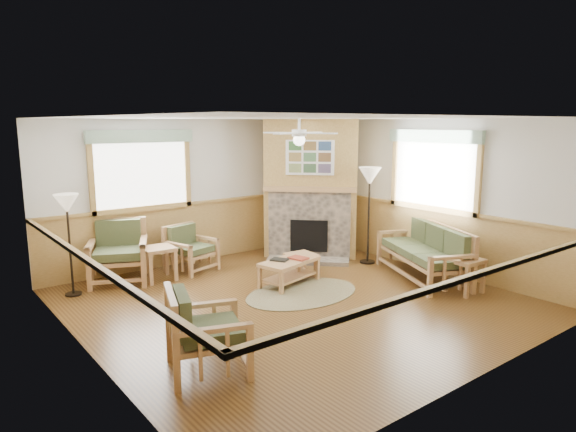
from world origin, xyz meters
TOP-DOWN VIEW (x-y plane):
  - floor at (0.00, 0.00)m, footprint 6.00×6.00m
  - ceiling at (0.00, 0.00)m, footprint 6.00×6.00m
  - wall_back at (0.00, 3.00)m, footprint 6.00×0.02m
  - wall_front at (0.00, -3.00)m, footprint 6.00×0.02m
  - wall_left at (-3.00, 0.00)m, footprint 0.02×6.00m
  - wall_right at (3.00, 0.00)m, footprint 0.02×6.00m
  - wainscot at (0.00, 0.00)m, footprint 6.00×6.00m
  - fireplace at (2.05, 2.05)m, footprint 3.11×3.11m
  - window_back at (-1.10, 2.96)m, footprint 1.90×0.16m
  - window_right at (2.96, -0.20)m, footprint 0.16×1.90m
  - ceiling_fan at (0.30, 0.30)m, footprint 1.59×1.59m
  - sofa at (2.45, -0.42)m, footprint 2.15×1.57m
  - armchair_back_left at (-1.74, 2.55)m, footprint 1.20×1.20m
  - armchair_back_right at (-0.47, 2.41)m, footprint 0.90×0.90m
  - armchair_left at (-2.10, -1.12)m, footprint 1.03×1.03m
  - coffee_table at (0.42, 0.69)m, footprint 1.14×0.76m
  - end_table_chairs at (-1.17, 2.24)m, footprint 0.54×0.52m
  - end_table_sofa at (2.34, -1.31)m, footprint 0.51×0.49m
  - footstool at (0.87, 0.94)m, footprint 0.49×0.49m
  - braided_rug at (0.29, 0.20)m, footprint 2.41×2.41m
  - floor_lamp_left at (-2.55, 2.33)m, footprint 0.42×0.42m
  - floor_lamp_right at (2.42, 0.82)m, footprint 0.54×0.54m
  - book_red at (0.57, 0.64)m, footprint 0.28×0.34m
  - book_dark at (0.27, 0.76)m, footprint 0.31×0.33m

SIDE VIEW (x-z plane):
  - floor at x=0.00m, z-range -0.01..0.00m
  - braided_rug at x=0.29m, z-range 0.00..0.01m
  - footstool at x=0.87m, z-range 0.00..0.40m
  - coffee_table at x=0.42m, z-range 0.00..0.42m
  - end_table_sofa at x=2.34m, z-range 0.00..0.55m
  - end_table_chairs at x=-1.17m, z-range 0.00..0.57m
  - armchair_back_right at x=-0.47m, z-range 0.00..0.82m
  - book_dark at x=0.27m, z-range 0.43..0.46m
  - book_red at x=0.57m, z-range 0.43..0.46m
  - armchair_left at x=-2.10m, z-range 0.00..0.91m
  - sofa at x=2.45m, z-range 0.00..0.92m
  - armchair_back_left at x=-1.74m, z-range 0.00..1.02m
  - wainscot at x=0.00m, z-range 0.00..1.10m
  - floor_lamp_left at x=-2.55m, z-range 0.00..1.59m
  - floor_lamp_right at x=2.42m, z-range 0.00..1.83m
  - wall_back at x=0.00m, z-range 0.00..2.70m
  - wall_front at x=0.00m, z-range 0.00..2.70m
  - wall_left at x=-3.00m, z-range 0.00..2.70m
  - wall_right at x=3.00m, z-range 0.00..2.70m
  - fireplace at x=2.05m, z-range 0.00..2.70m
  - window_back at x=-1.10m, z-range 1.78..3.28m
  - window_right at x=2.96m, z-range 1.78..3.28m
  - ceiling_fan at x=0.30m, z-range 2.48..2.84m
  - ceiling at x=0.00m, z-range 2.70..2.71m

